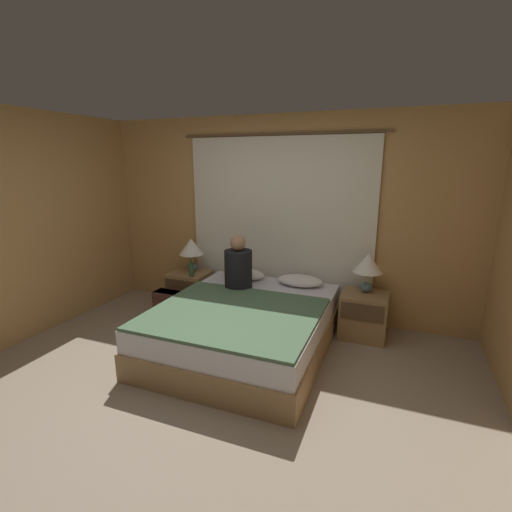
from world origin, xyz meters
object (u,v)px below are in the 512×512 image
nightstand_right (364,315)px  backpack_on_floor (168,304)px  person_left_in_bed (238,267)px  pillow_right (300,281)px  lamp_left (191,248)px  lamp_right (368,265)px  bed (245,327)px  beer_bottle_on_left_stand (191,269)px  nightstand_left (190,290)px  pillow_left (244,274)px

nightstand_right → backpack_on_floor: nightstand_right is taller
nightstand_right → person_left_in_bed: size_ratio=0.80×
pillow_right → person_left_in_bed: person_left_in_bed is taller
lamp_left → lamp_right: size_ratio=1.00×
pillow_right → backpack_on_floor: size_ratio=1.40×
bed → nightstand_right: size_ratio=4.01×
bed → nightstand_right: 1.36m
lamp_right → beer_bottle_on_left_stand: lamp_right is taller
person_left_in_bed → beer_bottle_on_left_stand: person_left_in_bed is taller
bed → person_left_in_bed: (-0.28, 0.45, 0.51)m
lamp_left → bed: bearing=-36.3°
nightstand_left → nightstand_right: (2.27, 0.00, 0.00)m
beer_bottle_on_left_stand → nightstand_left: bearing=130.6°
bed → lamp_left: lamp_left is taller
backpack_on_floor → lamp_left: bearing=85.9°
lamp_left → beer_bottle_on_left_stand: size_ratio=1.89×
nightstand_left → backpack_on_floor: nightstand_left is taller
nightstand_left → lamp_left: bearing=90.0°
nightstand_left → pillow_right: pillow_right is taller
nightstand_right → backpack_on_floor: size_ratio=1.30×
bed → person_left_in_bed: size_ratio=3.22×
nightstand_left → pillow_left: bearing=3.9°
nightstand_left → backpack_on_floor: 0.46m
bed → nightstand_right: bearing=33.8°
pillow_left → pillow_right: size_ratio=1.00×
lamp_left → backpack_on_floor: lamp_left is taller
bed → beer_bottle_on_left_stand: size_ratio=8.63×
lamp_right → pillow_left: lamp_right is taller
bed → pillow_right: pillow_right is taller
person_left_in_bed → backpack_on_floor: size_ratio=1.63×
pillow_left → backpack_on_floor: (-0.80, -0.51, -0.34)m
nightstand_left → pillow_right: (1.50, 0.05, 0.30)m
pillow_left → pillow_right: same height
beer_bottle_on_left_stand → pillow_left: bearing=16.7°
nightstand_right → pillow_left: size_ratio=0.93×
lamp_right → pillow_left: (-1.50, -0.02, -0.26)m
lamp_right → lamp_left: bearing=180.0°
lamp_right → beer_bottle_on_left_stand: 2.17m
person_left_in_bed → nightstand_left: bearing=160.2°
bed → nightstand_left: (-1.13, 0.76, 0.01)m
nightstand_left → lamp_left: (0.00, 0.07, 0.57)m
nightstand_left → lamp_right: lamp_right is taller
pillow_left → backpack_on_floor: size_ratio=1.40×
bed → lamp_right: size_ratio=4.57×
pillow_right → beer_bottle_on_left_stand: size_ratio=2.31×
bed → lamp_left: bearing=143.7°
lamp_left → lamp_right: bearing=0.0°
bed → pillow_left: (-0.37, 0.81, 0.31)m
nightstand_right → pillow_left: 1.53m
bed → pillow_right: 0.94m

